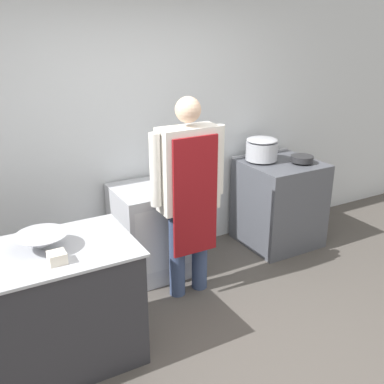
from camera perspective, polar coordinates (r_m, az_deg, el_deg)
The scene contains 10 objects.
ground_plane at distance 3.45m, azimuth 7.09°, elevation -21.06°, with size 14.00×14.00×0.00m, color #4C4742.
wall_back at distance 4.35m, azimuth -7.08°, elevation 7.98°, with size 8.00×0.05×2.70m.
prep_counter at distance 3.35m, azimuth -17.96°, elevation -13.99°, with size 1.25×0.75×0.89m.
stove at distance 4.97m, azimuth 10.98°, elevation -1.35°, with size 0.77×0.75×0.94m.
fridge_unit at distance 4.31m, azimuth -5.43°, elevation -4.97°, with size 0.62×0.63×0.87m.
person_cook at distance 3.75m, azimuth -0.42°, elevation 0.70°, with size 0.69×0.24×1.76m.
mixing_bowl at distance 3.14m, azimuth -18.50°, elevation -5.98°, with size 0.34×0.34×0.11m.
plastic_tub at distance 2.95m, azimuth -16.75°, elevation -7.98°, with size 0.11×0.11×0.07m.
stock_pot at distance 4.77m, azimuth 8.85°, elevation 5.49°, with size 0.33×0.33×0.24m.
saute_pan at distance 4.81m, azimuth 13.79°, elevation 4.14°, with size 0.24×0.24×0.06m.
Camera 1 is at (-1.60, -2.04, 2.29)m, focal length 42.00 mm.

